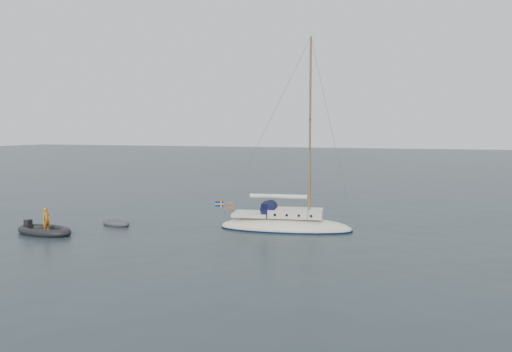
% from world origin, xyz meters
% --- Properties ---
extents(ground, '(300.00, 300.00, 0.00)m').
position_xyz_m(ground, '(0.00, 0.00, 0.00)').
color(ground, black).
rests_on(ground, ground).
extents(sailboat, '(9.30, 2.79, 13.25)m').
position_xyz_m(sailboat, '(1.86, 2.00, 1.00)').
color(sailboat, beige).
rests_on(sailboat, ground).
extents(dinghy, '(2.44, 1.10, 0.35)m').
position_xyz_m(dinghy, '(-9.87, -0.26, 0.15)').
color(dinghy, '#46464B').
rests_on(dinghy, ground).
extents(rib, '(4.27, 1.94, 1.73)m').
position_xyz_m(rib, '(-12.56, -4.25, 0.27)').
color(rib, black).
rests_on(rib, ground).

